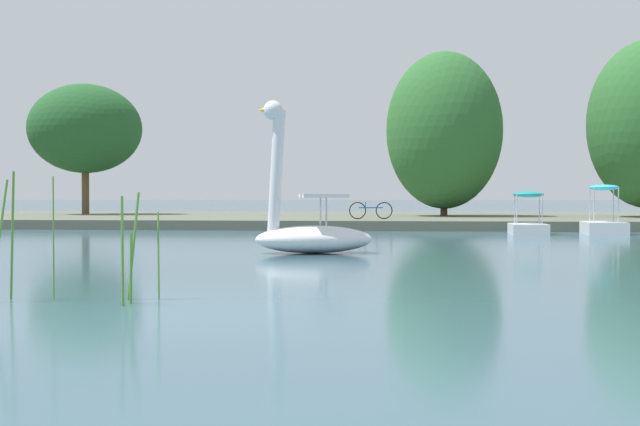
# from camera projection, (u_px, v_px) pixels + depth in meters

# --- Properties ---
(ground_plane) EXTENTS (559.71, 559.71, 0.00)m
(ground_plane) POSITION_uv_depth(u_px,v_px,m) (176.00, 312.00, 9.21)
(ground_plane) COLOR #385966
(shore_bank_far) EXTENTS (122.74, 18.29, 0.37)m
(shore_bank_far) POSITION_uv_depth(u_px,v_px,m) (357.00, 219.00, 39.72)
(shore_bank_far) COLOR #5B6051
(shore_bank_far) RESTS_ON ground_plane
(swan_boat) EXTENTS (2.83, 1.85, 3.36)m
(swan_boat) POSITION_uv_depth(u_px,v_px,m) (310.00, 227.00, 18.70)
(swan_boat) COLOR white
(swan_boat) RESTS_ON ground_plane
(pedal_boat_teal) EXTENTS (1.18, 1.90, 1.42)m
(pedal_boat_teal) POSITION_uv_depth(u_px,v_px,m) (528.00, 223.00, 27.95)
(pedal_boat_teal) COLOR white
(pedal_boat_teal) RESTS_ON ground_plane
(pedal_boat_cyan) EXTENTS (1.34, 2.20, 1.65)m
(pedal_boat_cyan) POSITION_uv_depth(u_px,v_px,m) (604.00, 222.00, 27.99)
(pedal_boat_cyan) COLOR white
(pedal_boat_cyan) RESTS_ON ground_plane
(tree_broadleaf_behind_dock) EXTENTS (6.77, 6.17, 6.44)m
(tree_broadleaf_behind_dock) POSITION_uv_depth(u_px,v_px,m) (85.00, 129.00, 41.79)
(tree_broadleaf_behind_dock) COLOR brown
(tree_broadleaf_behind_dock) RESTS_ON shore_bank_far
(tree_willow_near_path) EXTENTS (7.23, 7.27, 7.42)m
(tree_willow_near_path) POSITION_uv_depth(u_px,v_px,m) (444.00, 130.00, 38.17)
(tree_willow_near_path) COLOR #4C3823
(tree_willow_near_path) RESTS_ON shore_bank_far
(bicycle_parked) EXTENTS (1.69, 0.40, 0.68)m
(bicycle_parked) POSITION_uv_depth(u_px,v_px,m) (371.00, 210.00, 33.08)
(bicycle_parked) COLOR black
(bicycle_parked) RESTS_ON shore_bank_far
(reed_clump_foreground) EXTENTS (1.94, 0.77, 1.57)m
(reed_clump_foreground) POSITION_uv_depth(u_px,v_px,m) (81.00, 247.00, 10.15)
(reed_clump_foreground) COLOR #4C7F33
(reed_clump_foreground) RESTS_ON ground_plane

